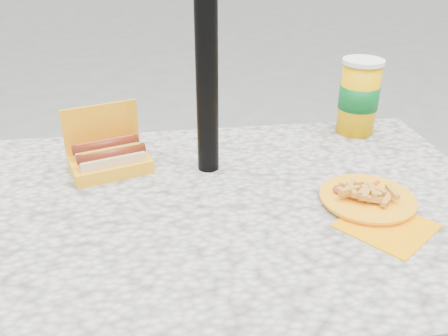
{
  "coord_description": "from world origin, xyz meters",
  "views": [
    {
      "loc": [
        -0.11,
        -0.84,
        1.27
      ],
      "look_at": [
        0.02,
        0.06,
        0.8
      ],
      "focal_mm": 38.0,
      "sensor_mm": 36.0,
      "label": 1
    }
  ],
  "objects": [
    {
      "name": "hotdog_box",
      "position": [
        -0.23,
        0.18,
        0.78
      ],
      "size": [
        0.21,
        0.17,
        0.15
      ],
      "rotation": [
        0.0,
        0.0,
        0.31
      ],
      "color": "#FF9F0F",
      "rests_on": "picnic_table"
    },
    {
      "name": "fries_plate",
      "position": [
        0.31,
        -0.05,
        0.76
      ],
      "size": [
        0.22,
        0.3,
        0.04
      ],
      "rotation": [
        0.0,
        0.0,
        0.31
      ],
      "color": "#FB9600",
      "rests_on": "picnic_table"
    },
    {
      "name": "umbrella_pole",
      "position": [
        0.0,
        0.16,
        1.1
      ],
      "size": [
        0.05,
        0.05,
        2.2
      ],
      "primitive_type": "cylinder",
      "color": "black",
      "rests_on": "ground"
    },
    {
      "name": "soda_cup",
      "position": [
        0.43,
        0.32,
        0.85
      ],
      "size": [
        0.11,
        0.11,
        0.2
      ],
      "rotation": [
        0.0,
        0.0,
        -0.23
      ],
      "color": "#F8AE00",
      "rests_on": "picnic_table"
    },
    {
      "name": "picnic_table",
      "position": [
        0.0,
        0.0,
        0.64
      ],
      "size": [
        1.2,
        0.8,
        0.75
      ],
      "color": "beige",
      "rests_on": "ground"
    }
  ]
}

